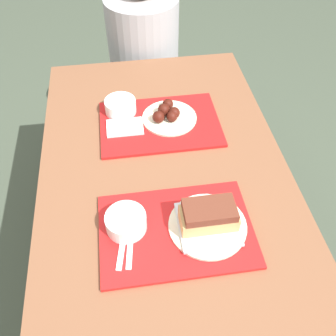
{
  "coord_description": "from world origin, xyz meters",
  "views": [
    {
      "loc": [
        -0.11,
        -0.83,
        1.71
      ],
      "look_at": [
        0.01,
        0.0,
        0.79
      ],
      "focal_mm": 40.0,
      "sensor_mm": 36.0,
      "label": 1
    }
  ],
  "objects_px": {
    "bowl_coleslaw_far": "(120,106)",
    "person_seated_across": "(143,41)",
    "wings_plate_far": "(168,115)",
    "brisket_sandwich_plate": "(208,219)",
    "bowl_coleslaw_near": "(126,221)",
    "tray_near": "(176,231)",
    "tray_far": "(160,124)"
  },
  "relations": [
    {
      "from": "tray_far",
      "to": "bowl_coleslaw_near",
      "type": "height_order",
      "value": "bowl_coleslaw_near"
    },
    {
      "from": "bowl_coleslaw_near",
      "to": "bowl_coleslaw_far",
      "type": "height_order",
      "value": "same"
    },
    {
      "from": "tray_near",
      "to": "bowl_coleslaw_far",
      "type": "height_order",
      "value": "bowl_coleslaw_far"
    },
    {
      "from": "bowl_coleslaw_near",
      "to": "person_seated_across",
      "type": "xyz_separation_m",
      "value": [
        0.16,
        1.15,
        -0.07
      ]
    },
    {
      "from": "person_seated_across",
      "to": "bowl_coleslaw_near",
      "type": "bearing_deg",
      "value": -98.09
    },
    {
      "from": "tray_far",
      "to": "bowl_coleslaw_near",
      "type": "relative_size",
      "value": 3.76
    },
    {
      "from": "brisket_sandwich_plate",
      "to": "wings_plate_far",
      "type": "relative_size",
      "value": 1.11
    },
    {
      "from": "tray_far",
      "to": "bowl_coleslaw_far",
      "type": "bearing_deg",
      "value": 148.35
    },
    {
      "from": "bowl_coleslaw_far",
      "to": "person_seated_across",
      "type": "distance_m",
      "value": 0.63
    },
    {
      "from": "tray_near",
      "to": "bowl_coleslaw_near",
      "type": "distance_m",
      "value": 0.15
    },
    {
      "from": "tray_far",
      "to": "person_seated_across",
      "type": "bearing_deg",
      "value": 89.76
    },
    {
      "from": "tray_near",
      "to": "person_seated_across",
      "type": "distance_m",
      "value": 1.18
    },
    {
      "from": "tray_near",
      "to": "wings_plate_far",
      "type": "bearing_deg",
      "value": 84.57
    },
    {
      "from": "tray_far",
      "to": "bowl_coleslaw_near",
      "type": "xyz_separation_m",
      "value": [
        -0.16,
        -0.46,
        0.04
      ]
    },
    {
      "from": "tray_near",
      "to": "brisket_sandwich_plate",
      "type": "xyz_separation_m",
      "value": [
        0.09,
        -0.0,
        0.04
      ]
    },
    {
      "from": "tray_far",
      "to": "bowl_coleslaw_far",
      "type": "height_order",
      "value": "bowl_coleslaw_far"
    },
    {
      "from": "tray_far",
      "to": "brisket_sandwich_plate",
      "type": "height_order",
      "value": "brisket_sandwich_plate"
    },
    {
      "from": "tray_near",
      "to": "wings_plate_far",
      "type": "distance_m",
      "value": 0.51
    },
    {
      "from": "bowl_coleslaw_near",
      "to": "wings_plate_far",
      "type": "relative_size",
      "value": 0.58
    },
    {
      "from": "wings_plate_far",
      "to": "person_seated_across",
      "type": "xyz_separation_m",
      "value": [
        -0.03,
        0.67,
        -0.06
      ]
    },
    {
      "from": "tray_near",
      "to": "bowl_coleslaw_near",
      "type": "bearing_deg",
      "value": 168.44
    },
    {
      "from": "tray_near",
      "to": "bowl_coleslaw_far",
      "type": "xyz_separation_m",
      "value": [
        -0.13,
        0.58,
        0.04
      ]
    },
    {
      "from": "tray_near",
      "to": "brisket_sandwich_plate",
      "type": "bearing_deg",
      "value": -1.23
    },
    {
      "from": "tray_near",
      "to": "tray_far",
      "type": "relative_size",
      "value": 1.0
    },
    {
      "from": "bowl_coleslaw_far",
      "to": "wings_plate_far",
      "type": "relative_size",
      "value": 0.58
    },
    {
      "from": "wings_plate_far",
      "to": "tray_far",
      "type": "bearing_deg",
      "value": -148.42
    },
    {
      "from": "tray_far",
      "to": "wings_plate_far",
      "type": "height_order",
      "value": "wings_plate_far"
    },
    {
      "from": "bowl_coleslaw_far",
      "to": "person_seated_across",
      "type": "bearing_deg",
      "value": 76.3
    },
    {
      "from": "brisket_sandwich_plate",
      "to": "person_seated_across",
      "type": "relative_size",
      "value": 0.35
    },
    {
      "from": "bowl_coleslaw_far",
      "to": "person_seated_across",
      "type": "height_order",
      "value": "person_seated_across"
    },
    {
      "from": "bowl_coleslaw_near",
      "to": "brisket_sandwich_plate",
      "type": "relative_size",
      "value": 0.52
    },
    {
      "from": "wings_plate_far",
      "to": "brisket_sandwich_plate",
      "type": "bearing_deg",
      "value": -84.91
    }
  ]
}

